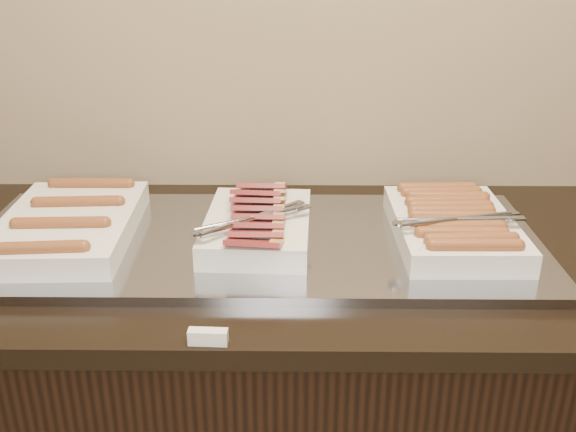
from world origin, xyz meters
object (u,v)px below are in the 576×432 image
object	(u,v)px
counter	(266,413)
warming_tray	(255,242)
dish_right	(453,224)
dish_left	(69,225)
dish_center	(257,224)

from	to	relation	value
counter	warming_tray	size ratio (longest dim) A/B	1.72
counter	dish_right	size ratio (longest dim) A/B	5.68
warming_tray	dish_right	xyz separation A→B (m)	(0.41, -0.00, 0.04)
dish_left	dish_right	distance (m)	0.81
dish_left	dish_center	size ratio (longest dim) A/B	1.18
counter	dish_left	size ratio (longest dim) A/B	5.03
dish_left	dish_right	xyz separation A→B (m)	(0.81, -0.00, 0.01)
warming_tray	counter	bearing A→B (deg)	0.00
dish_left	dish_center	xyz separation A→B (m)	(0.40, -0.00, 0.01)
warming_tray	dish_left	bearing A→B (deg)	180.00
counter	dish_left	distance (m)	0.64
counter	dish_center	size ratio (longest dim) A/B	5.92
dish_center	dish_right	bearing A→B (deg)	2.46
dish_center	dish_right	distance (m)	0.41
counter	dish_center	bearing A→B (deg)	-157.31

